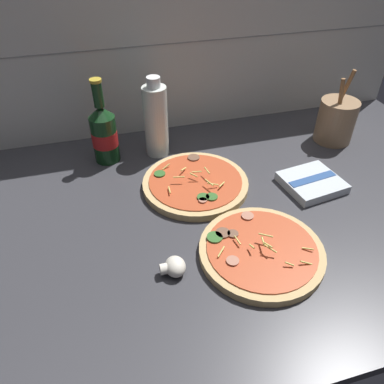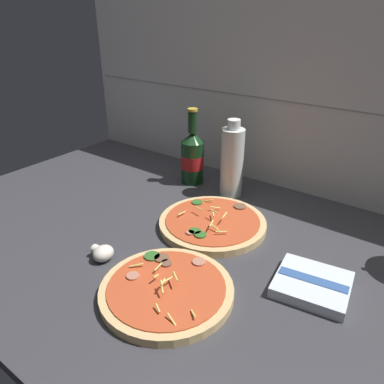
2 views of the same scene
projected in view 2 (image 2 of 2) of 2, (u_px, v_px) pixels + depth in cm
name	position (u px, v px, depth cm)	size (l,w,h in cm)	color
counter_slab	(196.00, 253.00, 90.94)	(160.00, 90.00, 2.50)	#38383D
tile_backsplash	(286.00, 101.00, 110.94)	(160.00, 1.13, 60.00)	silver
pizza_near	(167.00, 290.00, 75.75)	(27.25, 27.25, 4.77)	tan
pizza_far	(212.00, 223.00, 99.10)	(28.31, 28.31, 5.01)	tan
beer_bottle	(192.00, 157.00, 121.36)	(7.38, 7.38, 24.65)	#143819
oil_bottle	(232.00, 161.00, 112.16)	(6.91, 6.91, 23.76)	silver
mushroom_left	(103.00, 253.00, 85.94)	(5.37, 5.12, 3.58)	white
dish_towel	(312.00, 285.00, 77.00)	(16.38, 15.51, 2.56)	silver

